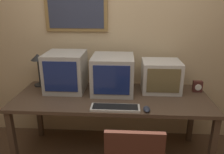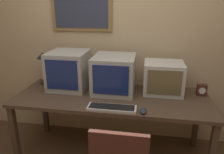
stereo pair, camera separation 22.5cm
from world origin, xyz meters
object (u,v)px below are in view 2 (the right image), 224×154
object	(u,v)px
monitor_center	(115,74)
mouse_near_keyboard	(143,111)
monitor_left	(69,70)
keyboard_main	(112,108)
desk_clock	(202,90)
desk_lamp	(44,60)
monitor_right	(163,78)

from	to	relation	value
monitor_center	mouse_near_keyboard	world-z (taller)	monitor_center
monitor_left	keyboard_main	xyz separation A→B (m)	(0.57, -0.46, -0.20)
desk_clock	mouse_near_keyboard	bearing A→B (deg)	-140.51
keyboard_main	desk_lamp	size ratio (longest dim) A/B	1.20
mouse_near_keyboard	desk_lamp	size ratio (longest dim) A/B	0.31
monitor_left	monitor_center	bearing A→B (deg)	-2.28
monitor_center	desk_lamp	world-z (taller)	monitor_center
monitor_center	desk_lamp	distance (m)	0.89
mouse_near_keyboard	monitor_center	bearing A→B (deg)	125.90
monitor_right	desk_lamp	xyz separation A→B (m)	(-1.41, 0.07, 0.12)
monitor_center	mouse_near_keyboard	size ratio (longest dim) A/B	4.06
desk_clock	desk_lamp	xyz separation A→B (m)	(-1.81, 0.09, 0.23)
monitor_center	desk_clock	bearing A→B (deg)	2.03
monitor_right	mouse_near_keyboard	world-z (taller)	monitor_right
keyboard_main	desk_clock	xyz separation A→B (m)	(0.89, 0.47, 0.05)
monitor_center	desk_clock	distance (m)	0.94
desk_clock	monitor_right	bearing A→B (deg)	176.91
desk_clock	desk_lamp	size ratio (longest dim) A/B	0.32
monitor_left	desk_clock	bearing A→B (deg)	0.47
keyboard_main	mouse_near_keyboard	bearing A→B (deg)	-3.91
desk_clock	keyboard_main	bearing A→B (deg)	-151.93
monitor_center	keyboard_main	distance (m)	0.48
monitor_right	keyboard_main	world-z (taller)	monitor_right
monitor_right	monitor_left	bearing A→B (deg)	-178.16
monitor_center	mouse_near_keyboard	distance (m)	0.60
monitor_center	desk_clock	xyz separation A→B (m)	(0.93, 0.03, -0.14)
mouse_near_keyboard	desk_clock	distance (m)	0.78
monitor_left	monitor_center	xyz separation A→B (m)	(0.53, -0.02, -0.01)
monitor_center	desk_clock	world-z (taller)	monitor_center
monitor_center	monitor_right	size ratio (longest dim) A/B	1.14
desk_lamp	monitor_center	bearing A→B (deg)	-7.78
desk_lamp	desk_clock	bearing A→B (deg)	-2.76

